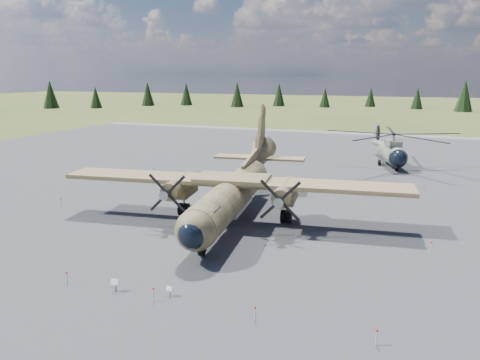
% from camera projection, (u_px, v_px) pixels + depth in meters
% --- Properties ---
extents(ground, '(500.00, 500.00, 0.00)m').
position_uv_depth(ground, '(218.00, 226.00, 39.09)').
color(ground, '#504F23').
rests_on(ground, ground).
extents(apron, '(120.00, 120.00, 0.04)m').
position_uv_depth(apron, '(257.00, 198.00, 48.18)').
color(apron, slate).
rests_on(apron, ground).
extents(transport_plane, '(29.93, 27.02, 9.85)m').
position_uv_depth(transport_plane, '(235.00, 186.00, 41.01)').
color(transport_plane, '#3C4023').
rests_on(transport_plane, ground).
extents(helicopter_near, '(23.07, 23.72, 4.71)m').
position_uv_depth(helicopter_near, '(392.00, 143.00, 63.34)').
color(helicopter_near, gray).
rests_on(helicopter_near, ground).
extents(info_placard_left, '(0.51, 0.22, 0.79)m').
position_uv_depth(info_placard_left, '(115.00, 283.00, 27.22)').
color(info_placard_left, gray).
rests_on(info_placard_left, ground).
extents(info_placard_right, '(0.42, 0.23, 0.62)m').
position_uv_depth(info_placard_right, '(170.00, 290.00, 26.67)').
color(info_placard_right, gray).
rests_on(info_placard_right, ground).
extents(barrier_fence, '(33.12, 29.62, 0.85)m').
position_uv_depth(barrier_fence, '(213.00, 220.00, 39.07)').
color(barrier_fence, silver).
rests_on(barrier_fence, ground).
extents(treeline, '(315.66, 320.33, 10.76)m').
position_uv_depth(treeline, '(170.00, 175.00, 37.05)').
color(treeline, black).
rests_on(treeline, ground).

